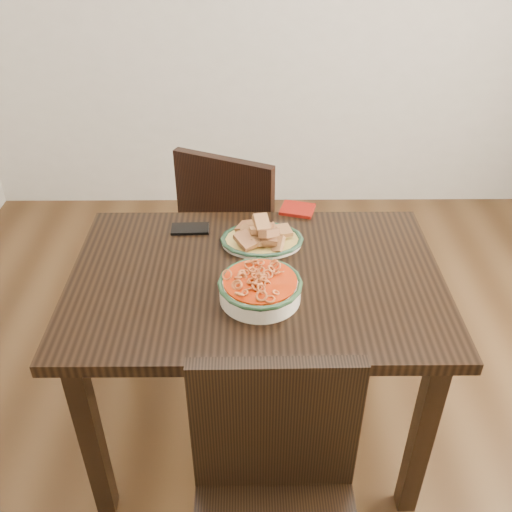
{
  "coord_description": "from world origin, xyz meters",
  "views": [
    {
      "loc": [
        -0.14,
        -1.52,
        1.82
      ],
      "look_at": [
        -0.13,
        -0.06,
        0.81
      ],
      "focal_mm": 40.0,
      "sensor_mm": 36.0,
      "label": 1
    }
  ],
  "objects_px": {
    "dining_table": "(256,300)",
    "smartphone": "(190,229)",
    "fish_plate": "(262,232)",
    "chair_near": "(276,505)",
    "chair_far": "(237,231)",
    "noodle_bowl": "(260,286)"
  },
  "relations": [
    {
      "from": "smartphone",
      "to": "fish_plate",
      "type": "bearing_deg",
      "value": -20.88
    },
    {
      "from": "dining_table",
      "to": "noodle_bowl",
      "type": "relative_size",
      "value": 4.67
    },
    {
      "from": "chair_near",
      "to": "smartphone",
      "type": "height_order",
      "value": "chair_near"
    },
    {
      "from": "chair_near",
      "to": "fish_plate",
      "type": "bearing_deg",
      "value": 90.96
    },
    {
      "from": "fish_plate",
      "to": "noodle_bowl",
      "type": "xyz_separation_m",
      "value": [
        -0.01,
        -0.3,
        -0.0
      ]
    },
    {
      "from": "chair_near",
      "to": "smartphone",
      "type": "xyz_separation_m",
      "value": [
        -0.28,
        0.89,
        0.26
      ]
    },
    {
      "from": "dining_table",
      "to": "smartphone",
      "type": "relative_size",
      "value": 8.91
    },
    {
      "from": "chair_near",
      "to": "fish_plate",
      "type": "distance_m",
      "value": 0.86
    },
    {
      "from": "smartphone",
      "to": "chair_near",
      "type": "bearing_deg",
      "value": -74.9
    },
    {
      "from": "chair_near",
      "to": "noodle_bowl",
      "type": "distance_m",
      "value": 0.59
    },
    {
      "from": "dining_table",
      "to": "fish_plate",
      "type": "height_order",
      "value": "fish_plate"
    },
    {
      "from": "dining_table",
      "to": "smartphone",
      "type": "distance_m",
      "value": 0.37
    },
    {
      "from": "chair_far",
      "to": "fish_plate",
      "type": "xyz_separation_m",
      "value": [
        0.1,
        -0.48,
        0.3
      ]
    },
    {
      "from": "smartphone",
      "to": "chair_far",
      "type": "bearing_deg",
      "value": 66.72
    },
    {
      "from": "dining_table",
      "to": "smartphone",
      "type": "height_order",
      "value": "smartphone"
    },
    {
      "from": "noodle_bowl",
      "to": "smartphone",
      "type": "height_order",
      "value": "noodle_bowl"
    },
    {
      "from": "chair_far",
      "to": "fish_plate",
      "type": "distance_m",
      "value": 0.57
    },
    {
      "from": "dining_table",
      "to": "noodle_bowl",
      "type": "bearing_deg",
      "value": -84.35
    },
    {
      "from": "fish_plate",
      "to": "smartphone",
      "type": "xyz_separation_m",
      "value": [
        -0.25,
        0.09,
        -0.04
      ]
    },
    {
      "from": "dining_table",
      "to": "chair_far",
      "type": "bearing_deg",
      "value": 96.81
    },
    {
      "from": "fish_plate",
      "to": "smartphone",
      "type": "bearing_deg",
      "value": 161.18
    },
    {
      "from": "fish_plate",
      "to": "dining_table",
      "type": "bearing_deg",
      "value": -96.58
    }
  ]
}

